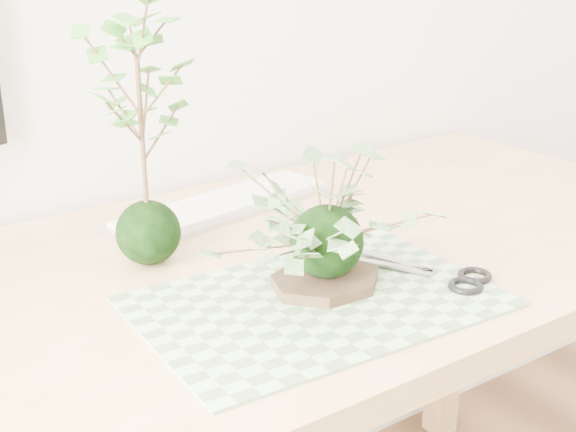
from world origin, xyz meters
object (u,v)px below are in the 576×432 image
Objects in this scene: ivy_kokedama at (327,208)px; desk at (244,323)px; keyboard at (223,205)px; maple_kokedama at (138,75)px.

desk is at bearing 112.87° from ivy_kokedama.
keyboard is at bearing 82.42° from ivy_kokedama.
maple_kokedama is at bearing 125.75° from ivy_kokedama.
ivy_kokedama reaches higher than keyboard.
ivy_kokedama is 0.30m from maple_kokedama.
desk is 4.23× the size of maple_kokedama.
desk is 0.38m from maple_kokedama.
ivy_kokedama is 0.72× the size of maple_kokedama.
keyboard is (0.10, 0.22, 0.10)m from desk.
ivy_kokedama is (0.05, -0.12, 0.20)m from desk.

